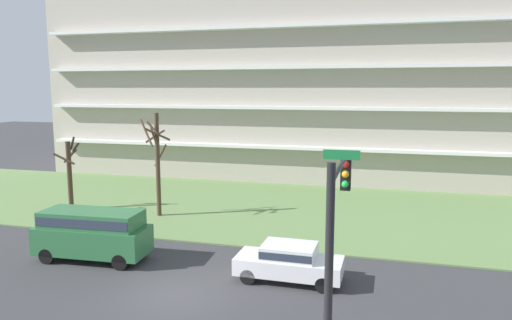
{
  "coord_description": "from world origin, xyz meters",
  "views": [
    {
      "loc": [
        7.54,
        -16.03,
        7.94
      ],
      "look_at": [
        1.54,
        6.0,
        4.5
      ],
      "focal_mm": 33.35,
      "sensor_mm": 36.0,
      "label": 1
    }
  ],
  "objects_px": {
    "tree_left": "(157,160)",
    "van_green_center_left": "(92,231)",
    "traffic_signal_mast": "(336,244)",
    "tree_far_left": "(70,172)",
    "sedan_white_near_left": "(289,261)"
  },
  "relations": [
    {
      "from": "tree_far_left",
      "to": "van_green_center_left",
      "type": "distance_m",
      "value": 10.39
    },
    {
      "from": "tree_left",
      "to": "van_green_center_left",
      "type": "relative_size",
      "value": 1.22
    },
    {
      "from": "van_green_center_left",
      "to": "traffic_signal_mast",
      "type": "relative_size",
      "value": 0.82
    },
    {
      "from": "tree_far_left",
      "to": "sedan_white_near_left",
      "type": "xyz_separation_m",
      "value": [
        16.15,
        -7.73,
        -1.68
      ]
    },
    {
      "from": "tree_left",
      "to": "traffic_signal_mast",
      "type": "bearing_deg",
      "value": -51.17
    },
    {
      "from": "van_green_center_left",
      "to": "traffic_signal_mast",
      "type": "height_order",
      "value": "traffic_signal_mast"
    },
    {
      "from": "tree_far_left",
      "to": "traffic_signal_mast",
      "type": "bearing_deg",
      "value": -39.54
    },
    {
      "from": "sedan_white_near_left",
      "to": "van_green_center_left",
      "type": "xyz_separation_m",
      "value": [
        -9.29,
        -0.0,
        0.52
      ]
    },
    {
      "from": "tree_far_left",
      "to": "tree_left",
      "type": "bearing_deg",
      "value": -0.3
    },
    {
      "from": "tree_left",
      "to": "van_green_center_left",
      "type": "distance_m",
      "value": 8.03
    },
    {
      "from": "sedan_white_near_left",
      "to": "traffic_signal_mast",
      "type": "bearing_deg",
      "value": 109.35
    },
    {
      "from": "traffic_signal_mast",
      "to": "van_green_center_left",
      "type": "bearing_deg",
      "value": 146.9
    },
    {
      "from": "traffic_signal_mast",
      "to": "tree_far_left",
      "type": "bearing_deg",
      "value": 140.46
    },
    {
      "from": "tree_far_left",
      "to": "tree_left",
      "type": "xyz_separation_m",
      "value": [
        6.32,
        -0.03,
        1.06
      ]
    },
    {
      "from": "sedan_white_near_left",
      "to": "van_green_center_left",
      "type": "bearing_deg",
      "value": 0.68
    }
  ]
}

